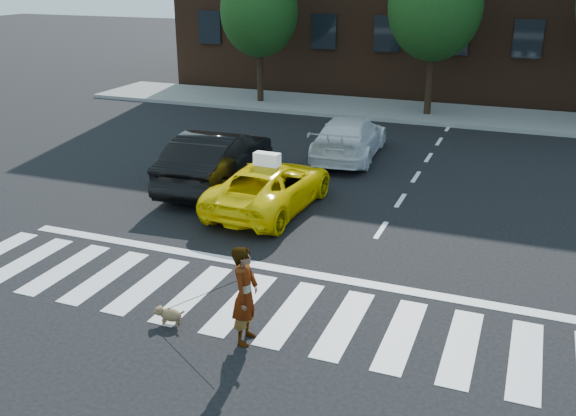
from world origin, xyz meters
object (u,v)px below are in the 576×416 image
at_px(black_sedan, 217,159).
at_px(dog, 168,314).
at_px(woman, 245,295).
at_px(taxi, 270,186).
at_px(tree_left, 260,1).
at_px(white_suv, 349,137).

bearing_deg(black_sedan, dog, 106.82).
height_order(woman, dog, woman).
height_order(taxi, dog, taxi).
distance_m(tree_left, black_sedan, 12.14).
relative_size(tree_left, dog, 11.28).
bearing_deg(taxi, tree_left, -62.67).
height_order(tree_left, black_sedan, tree_left).
xyz_separation_m(taxi, white_suv, (0.55, 5.30, 0.06)).
bearing_deg(white_suv, woman, 93.47).
relative_size(tree_left, black_sedan, 1.35).
height_order(tree_left, dog, tree_left).
distance_m(taxi, woman, 6.24).
height_order(taxi, woman, woman).
height_order(tree_left, white_suv, tree_left).
bearing_deg(white_suv, tree_left, -52.46).
relative_size(white_suv, woman, 2.70).
relative_size(tree_left, white_suv, 1.41).
distance_m(taxi, dog, 5.94).
xyz_separation_m(black_sedan, white_suv, (2.67, 4.16, -0.12)).
relative_size(white_suv, dog, 8.01).
distance_m(woman, dog, 1.63).
xyz_separation_m(tree_left, taxi, (5.57, -12.20, -3.83)).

